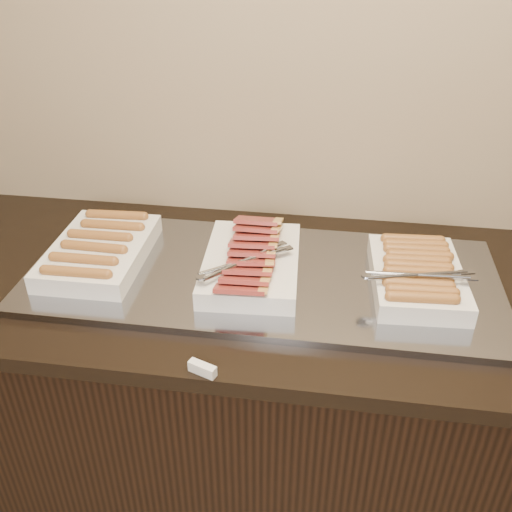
% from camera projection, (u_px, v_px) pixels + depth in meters
% --- Properties ---
extents(counter, '(2.06, 0.76, 0.90)m').
position_uv_depth(counter, '(254.00, 402.00, 1.71)').
color(counter, black).
rests_on(counter, ground).
extents(warming_tray, '(1.20, 0.50, 0.02)m').
position_uv_depth(warming_tray, '(262.00, 276.00, 1.47)').
color(warming_tray, gray).
rests_on(warming_tray, counter).
extents(dish_left, '(0.24, 0.36, 0.07)m').
position_uv_depth(dish_left, '(100.00, 250.00, 1.50)').
color(dish_left, silver).
rests_on(dish_left, warming_tray).
extents(dish_center, '(0.26, 0.38, 0.09)m').
position_uv_depth(dish_center, '(251.00, 262.00, 1.45)').
color(dish_center, silver).
rests_on(dish_center, warming_tray).
extents(dish_right, '(0.27, 0.33, 0.08)m').
position_uv_depth(dish_right, '(417.00, 275.00, 1.39)').
color(dish_right, silver).
rests_on(dish_right, warming_tray).
extents(label_holder, '(0.06, 0.04, 0.02)m').
position_uv_depth(label_holder, '(202.00, 369.00, 1.18)').
color(label_holder, silver).
rests_on(label_holder, counter).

